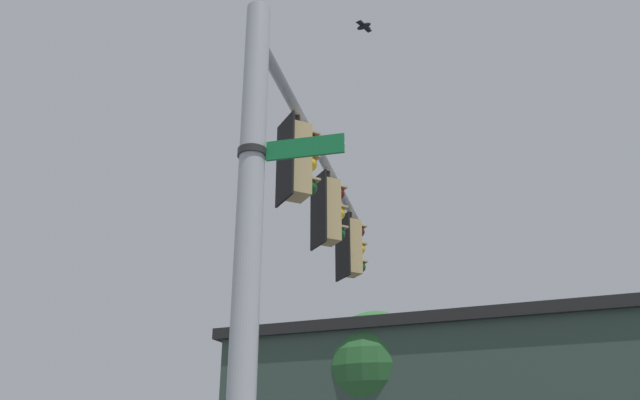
# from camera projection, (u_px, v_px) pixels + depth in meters

# --- Properties ---
(signal_pole) EXTENTS (0.28, 0.28, 7.15)m
(signal_pole) POSITION_uv_depth(u_px,v_px,m) (245.00, 306.00, 6.28)
(signal_pole) COLOR #ADB2B7
(signal_pole) RESTS_ON ground
(mast_arm) EXTENTS (4.98, 4.23, 0.15)m
(mast_arm) POSITION_uv_depth(u_px,v_px,m) (322.00, 157.00, 10.37)
(mast_arm) COLOR #ADB2B7
(traffic_light_nearest_pole) EXTENTS (0.54, 0.49, 1.31)m
(traffic_light_nearest_pole) POSITION_uv_depth(u_px,v_px,m) (298.00, 161.00, 8.76)
(traffic_light_nearest_pole) COLOR black
(traffic_light_mid_inner) EXTENTS (0.54, 0.49, 1.31)m
(traffic_light_mid_inner) POSITION_uv_depth(u_px,v_px,m) (329.00, 211.00, 10.44)
(traffic_light_mid_inner) COLOR black
(traffic_light_mid_outer) EXTENTS (0.54, 0.49, 1.31)m
(traffic_light_mid_outer) POSITION_uv_depth(u_px,v_px,m) (352.00, 248.00, 12.13)
(traffic_light_mid_outer) COLOR black
(street_name_sign) EXTENTS (0.82, 0.94, 0.22)m
(street_name_sign) POSITION_uv_depth(u_px,v_px,m) (274.00, 151.00, 6.87)
(street_name_sign) COLOR #147238
(bird_flying) EXTENTS (0.31, 0.44, 0.11)m
(bird_flying) POSITION_uv_depth(u_px,v_px,m) (364.00, 26.00, 12.44)
(bird_flying) COLOR black
(tree_by_storefront) EXTENTS (3.22, 3.22, 6.20)m
(tree_by_storefront) POSITION_uv_depth(u_px,v_px,m) (377.00, 373.00, 17.44)
(tree_by_storefront) COLOR #4C3823
(tree_by_storefront) RESTS_ON ground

